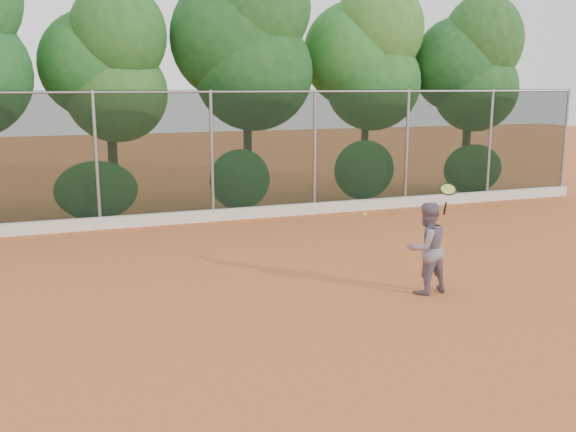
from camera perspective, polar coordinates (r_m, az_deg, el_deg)
name	(u,v)px	position (r m, az deg, el deg)	size (l,w,h in m)	color
ground	(308,297)	(11.30, 1.75, -7.19)	(80.00, 80.00, 0.00)	#C8642F
concrete_curb	(215,215)	(17.56, -6.52, 0.07)	(24.00, 0.20, 0.30)	silver
tennis_player	(426,248)	(11.54, 12.20, -2.80)	(0.80, 0.62, 1.64)	slate
chainlink_fence	(212,152)	(17.48, -6.79, 5.68)	(24.09, 0.09, 3.50)	black
foliage_backdrop	(175,58)	(19.23, -10.01, 13.71)	(23.70, 3.63, 7.55)	#462C1B
tennis_racket	(448,191)	(11.42, 14.01, 2.13)	(0.37, 0.35, 0.58)	black
tennis_ball_in_flight	(364,214)	(10.21, 6.81, 0.17)	(0.07, 0.07, 0.07)	gold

